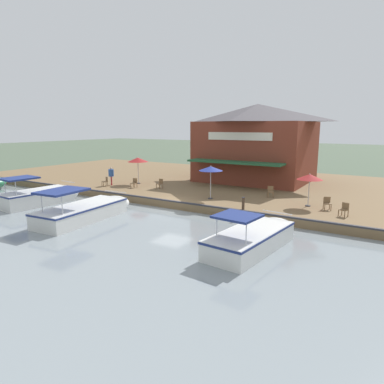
{
  "coord_description": "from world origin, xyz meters",
  "views": [
    {
      "loc": [
        20.01,
        14.06,
        6.06
      ],
      "look_at": [
        -1.0,
        1.12,
        1.3
      ],
      "focal_mm": 32.0,
      "sensor_mm": 36.0,
      "label": 1
    }
  ],
  "objects_px": {
    "cafe_chair_mid_patio": "(134,182)",
    "cafe_chair_back_row_seat": "(105,181)",
    "motorboat_fourth_along": "(256,236)",
    "motorboat_nearest_quay": "(89,209)",
    "cafe_chair_under_first_umbrella": "(344,209)",
    "patio_umbrella_by_entrance": "(138,160)",
    "cafe_chair_beside_entrance": "(160,183)",
    "person_at_quay_edge": "(111,174)",
    "motorboat_outer_channel": "(43,195)",
    "mooring_post": "(243,204)",
    "waterfront_restaurant": "(256,142)",
    "cafe_chair_far_corner_seat": "(327,203)",
    "tree_behind_restaurant": "(256,133)",
    "patio_umbrella_near_quay_edge": "(310,177)",
    "cafe_chair_facing_river": "(271,191)",
    "patio_umbrella_mid_patio_left": "(211,169)"
  },
  "relations": [
    {
      "from": "cafe_chair_mid_patio",
      "to": "cafe_chair_back_row_seat",
      "type": "bearing_deg",
      "value": -75.43
    },
    {
      "from": "motorboat_fourth_along",
      "to": "motorboat_nearest_quay",
      "type": "distance_m",
      "value": 11.43
    },
    {
      "from": "cafe_chair_under_first_umbrella",
      "to": "patio_umbrella_by_entrance",
      "type": "bearing_deg",
      "value": -98.55
    },
    {
      "from": "cafe_chair_beside_entrance",
      "to": "cafe_chair_mid_patio",
      "type": "xyz_separation_m",
      "value": [
        0.96,
        -2.18,
        0.0
      ]
    },
    {
      "from": "person_at_quay_edge",
      "to": "motorboat_outer_channel",
      "type": "bearing_deg",
      "value": -4.59
    },
    {
      "from": "cafe_chair_beside_entrance",
      "to": "mooring_post",
      "type": "height_order",
      "value": "mooring_post"
    },
    {
      "from": "person_at_quay_edge",
      "to": "mooring_post",
      "type": "xyz_separation_m",
      "value": [
        2.71,
        14.52,
        -0.63
      ]
    },
    {
      "from": "waterfront_restaurant",
      "to": "motorboat_fourth_along",
      "type": "relative_size",
      "value": 1.58
    },
    {
      "from": "waterfront_restaurant",
      "to": "cafe_chair_beside_entrance",
      "type": "bearing_deg",
      "value": -31.35
    },
    {
      "from": "cafe_chair_far_corner_seat",
      "to": "tree_behind_restaurant",
      "type": "xyz_separation_m",
      "value": [
        -15.16,
        -11.03,
        4.15
      ]
    },
    {
      "from": "motorboat_fourth_along",
      "to": "mooring_post",
      "type": "height_order",
      "value": "motorboat_fourth_along"
    },
    {
      "from": "cafe_chair_far_corner_seat",
      "to": "motorboat_nearest_quay",
      "type": "bearing_deg",
      "value": -57.75
    },
    {
      "from": "cafe_chair_beside_entrance",
      "to": "motorboat_fourth_along",
      "type": "xyz_separation_m",
      "value": [
        8.34,
        12.29,
        -0.45
      ]
    },
    {
      "from": "motorboat_outer_channel",
      "to": "waterfront_restaurant",
      "type": "bearing_deg",
      "value": 146.97
    },
    {
      "from": "cafe_chair_under_first_umbrella",
      "to": "cafe_chair_mid_patio",
      "type": "height_order",
      "value": "same"
    },
    {
      "from": "cafe_chair_beside_entrance",
      "to": "cafe_chair_under_first_umbrella",
      "type": "height_order",
      "value": "same"
    },
    {
      "from": "patio_umbrella_near_quay_edge",
      "to": "motorboat_nearest_quay",
      "type": "relative_size",
      "value": 0.3
    },
    {
      "from": "patio_umbrella_near_quay_edge",
      "to": "cafe_chair_far_corner_seat",
      "type": "distance_m",
      "value": 2.08
    },
    {
      "from": "motorboat_nearest_quay",
      "to": "cafe_chair_mid_patio",
      "type": "bearing_deg",
      "value": -159.1
    },
    {
      "from": "cafe_chair_facing_river",
      "to": "motorboat_fourth_along",
      "type": "xyz_separation_m",
      "value": [
        9.8,
        2.63,
        -0.45
      ]
    },
    {
      "from": "patio_umbrella_by_entrance",
      "to": "cafe_chair_far_corner_seat",
      "type": "relative_size",
      "value": 3.01
    },
    {
      "from": "motorboat_outer_channel",
      "to": "motorboat_nearest_quay",
      "type": "relative_size",
      "value": 0.83
    },
    {
      "from": "patio_umbrella_mid_patio_left",
      "to": "motorboat_nearest_quay",
      "type": "relative_size",
      "value": 0.33
    },
    {
      "from": "patio_umbrella_by_entrance",
      "to": "motorboat_nearest_quay",
      "type": "height_order",
      "value": "patio_umbrella_by_entrance"
    },
    {
      "from": "cafe_chair_facing_river",
      "to": "patio_umbrella_by_entrance",
      "type": "bearing_deg",
      "value": -87.94
    },
    {
      "from": "cafe_chair_under_first_umbrella",
      "to": "cafe_chair_far_corner_seat",
      "type": "xyz_separation_m",
      "value": [
        -1.27,
        -1.22,
        0.0
      ]
    },
    {
      "from": "cafe_chair_facing_river",
      "to": "mooring_post",
      "type": "bearing_deg",
      "value": -0.78
    },
    {
      "from": "patio_umbrella_mid_patio_left",
      "to": "cafe_chair_facing_river",
      "type": "bearing_deg",
      "value": 129.39
    },
    {
      "from": "tree_behind_restaurant",
      "to": "cafe_chair_under_first_umbrella",
      "type": "bearing_deg",
      "value": 36.71
    },
    {
      "from": "tree_behind_restaurant",
      "to": "cafe_chair_far_corner_seat",
      "type": "bearing_deg",
      "value": 36.03
    },
    {
      "from": "cafe_chair_under_first_umbrella",
      "to": "motorboat_outer_channel",
      "type": "relative_size",
      "value": 0.13
    },
    {
      "from": "cafe_chair_under_first_umbrella",
      "to": "cafe_chair_far_corner_seat",
      "type": "bearing_deg",
      "value": -136.14
    },
    {
      "from": "patio_umbrella_near_quay_edge",
      "to": "motorboat_fourth_along",
      "type": "bearing_deg",
      "value": -4.32
    },
    {
      "from": "cafe_chair_beside_entrance",
      "to": "motorboat_fourth_along",
      "type": "relative_size",
      "value": 0.12
    },
    {
      "from": "person_at_quay_edge",
      "to": "tree_behind_restaurant",
      "type": "xyz_separation_m",
      "value": [
        -15.62,
        8.13,
        3.53
      ]
    },
    {
      "from": "cafe_chair_back_row_seat",
      "to": "cafe_chair_under_first_umbrella",
      "type": "distance_m",
      "value": 20.48
    },
    {
      "from": "motorboat_outer_channel",
      "to": "tree_behind_restaurant",
      "type": "bearing_deg",
      "value": 158.88
    },
    {
      "from": "person_at_quay_edge",
      "to": "tree_behind_restaurant",
      "type": "height_order",
      "value": "tree_behind_restaurant"
    },
    {
      "from": "cafe_chair_back_row_seat",
      "to": "cafe_chair_far_corner_seat",
      "type": "height_order",
      "value": "same"
    },
    {
      "from": "cafe_chair_facing_river",
      "to": "cafe_chair_mid_patio",
      "type": "relative_size",
      "value": 1.0
    },
    {
      "from": "cafe_chair_far_corner_seat",
      "to": "motorboat_fourth_along",
      "type": "distance_m",
      "value": 8.03
    },
    {
      "from": "waterfront_restaurant",
      "to": "cafe_chair_facing_river",
      "type": "distance_m",
      "value": 9.25
    },
    {
      "from": "cafe_chair_back_row_seat",
      "to": "cafe_chair_mid_patio",
      "type": "relative_size",
      "value": 1.0
    },
    {
      "from": "waterfront_restaurant",
      "to": "patio_umbrella_near_quay_edge",
      "type": "bearing_deg",
      "value": 39.12
    },
    {
      "from": "patio_umbrella_mid_patio_left",
      "to": "cafe_chair_under_first_umbrella",
      "type": "height_order",
      "value": "patio_umbrella_mid_patio_left"
    },
    {
      "from": "patio_umbrella_near_quay_edge",
      "to": "person_at_quay_edge",
      "type": "xyz_separation_m",
      "value": [
        0.84,
        -17.84,
        -0.96
      ]
    },
    {
      "from": "patio_umbrella_by_entrance",
      "to": "motorboat_outer_channel",
      "type": "relative_size",
      "value": 0.4
    },
    {
      "from": "person_at_quay_edge",
      "to": "cafe_chair_back_row_seat",
      "type": "bearing_deg",
      "value": -7.72
    },
    {
      "from": "cafe_chair_back_row_seat",
      "to": "mooring_post",
      "type": "relative_size",
      "value": 0.94
    },
    {
      "from": "cafe_chair_back_row_seat",
      "to": "tree_behind_restaurant",
      "type": "relative_size",
      "value": 0.13
    }
  ]
}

